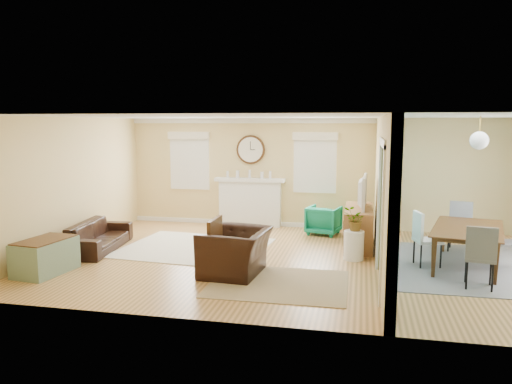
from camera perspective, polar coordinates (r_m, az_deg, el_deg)
floor at (r=9.19m, az=4.54°, el=-7.83°), size 9.00×9.00×0.00m
wall_back at (r=11.89m, az=6.51°, el=2.12°), size 9.00×0.02×2.60m
wall_front at (r=6.00m, az=0.89°, el=-3.51°), size 9.00×0.02×2.60m
wall_left at (r=10.49m, az=-20.54°, el=0.90°), size 0.02×6.00×2.60m
ceiling at (r=8.85m, az=4.72°, el=8.60°), size 9.00×6.00×0.02m
partition at (r=9.13m, az=14.31°, el=0.54°), size 0.17×6.00×2.60m
fireplace at (r=12.09m, az=-0.69°, el=-1.09°), size 1.70×0.30×1.17m
wall_clock at (r=12.05m, az=-0.61°, el=4.87°), size 0.70×0.07×0.70m
window_left at (r=12.48m, az=-7.60°, el=4.02°), size 1.05×0.13×1.42m
window_right at (r=11.80m, az=6.75°, el=3.82°), size 1.05×0.13×1.42m
pendant at (r=8.97m, az=24.14°, el=5.39°), size 0.30×0.30×0.55m
rug_cream at (r=10.13m, az=-7.03°, el=-6.33°), size 2.94×2.60×0.01m
rug_jute at (r=7.90m, az=2.60°, el=-10.42°), size 2.14×1.76×0.01m
rug_grey at (r=9.51m, az=23.08°, el=-7.86°), size 2.57×3.21×0.01m
sofa at (r=10.36m, az=-17.56°, el=-4.79°), size 0.97×1.98×0.56m
eames_chair at (r=8.28m, az=-2.35°, el=-6.87°), size 1.10×1.24×0.75m
green_chair at (r=11.33m, az=7.75°, el=-3.21°), size 0.83×0.84×0.64m
trunk at (r=9.06m, az=-22.95°, el=-6.78°), size 0.73×1.07×0.58m
credenza at (r=10.30m, az=11.63°, el=-3.96°), size 0.55×1.63×0.80m
tv at (r=10.17m, az=11.64°, el=0.04°), size 0.19×1.13×0.65m
garden_stool at (r=9.33m, az=11.11°, el=-6.00°), size 0.37×0.37×0.54m
potted_plant at (r=9.23m, az=11.19°, el=-3.11°), size 0.47×0.44×0.42m
dining_table at (r=9.43m, az=23.19°, el=-5.86°), size 1.53×2.18×0.70m
dining_chair_n at (r=10.47m, az=22.25°, el=-3.28°), size 0.52×0.52×0.96m
dining_chair_s at (r=8.27m, az=24.25°, el=-6.16°), size 0.49×0.49×0.98m
dining_chair_w at (r=9.19m, az=19.07°, el=-4.61°), size 0.51×0.51×0.96m
dining_chair_e at (r=9.47m, az=26.80°, el=-4.56°), size 0.44×0.44×0.99m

